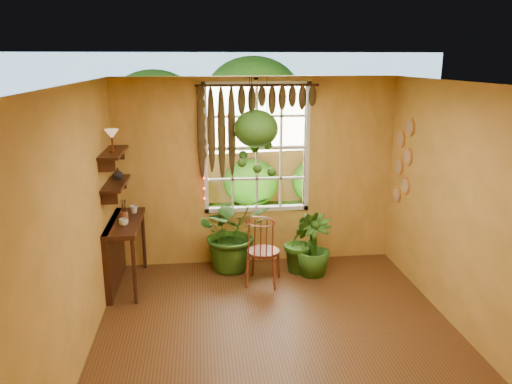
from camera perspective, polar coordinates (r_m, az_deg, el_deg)
The scene contains 23 objects.
floor at distance 5.58m, azimuth 2.82°, elevation -16.65°, with size 4.50×4.50×0.00m, color brown.
ceiling at distance 4.76m, azimuth 3.24°, elevation 12.23°, with size 4.50×4.50×0.00m, color white.
wall_back at distance 7.16m, azimuth 0.10°, elevation 2.25°, with size 4.00×4.00×0.00m, color #E8AB4F.
wall_left at distance 5.09m, azimuth -19.84°, elevation -3.97°, with size 4.50×4.50×0.00m, color #E8AB4F.
wall_right at distance 5.68m, azimuth 23.36°, elevation -2.40°, with size 4.50×4.50×0.00m, color #E8AB4F.
window at distance 7.12m, azimuth 0.07°, elevation 5.05°, with size 1.52×0.10×1.86m.
valance_vine at distance 6.92m, azimuth -0.52°, elevation 9.58°, with size 1.70×0.12×1.10m.
string_lights at distance 6.98m, azimuth -6.08°, elevation 5.18°, with size 0.03×0.03×1.54m, color #FF2633, non-canonical shape.
wall_plates at distance 7.18m, azimuth 16.46°, elevation 3.30°, with size 0.04×0.32×1.10m, color #F7ECCA, non-canonical shape.
counter_ledge at distance 6.82m, azimuth -15.51°, elevation -5.99°, with size 0.40×1.20×0.90m.
shelf_lower at distance 6.56m, azimuth -15.73°, elevation 0.95°, with size 0.25×0.90×0.04m, color #3B1A10.
shelf_upper at distance 6.48m, azimuth -15.97°, elevation 4.38°, with size 0.25×0.90×0.04m, color #3B1A10.
backyard at distance 11.73m, azimuth -1.31°, elevation 6.90°, with size 14.00×10.00×12.00m.
windsor_chair at distance 6.69m, azimuth 0.78°, elevation -7.85°, with size 0.54×0.55×1.14m.
potted_plant_left at distance 7.08m, azimuth -2.64°, elevation -4.51°, with size 1.02×0.88×1.13m, color #1E4913.
potted_plant_mid at distance 7.04m, azimuth 5.29°, elevation -5.63°, with size 0.50×0.41×0.92m, color #1E4913.
potted_plant_right at distance 6.97m, azimuth 6.54°, elevation -6.07°, with size 0.49×0.49×0.87m, color #1E4913.
hanging_basket at distance 6.72m, azimuth 0.01°, elevation 6.56°, with size 0.59×0.59×1.33m.
cup_a at distance 6.48m, azimuth -14.89°, elevation -3.35°, with size 0.12×0.12×0.09m, color silver.
cup_b at distance 6.96m, azimuth -13.80°, elevation -1.95°, with size 0.11×0.11×0.10m, color beige.
brush_jar at distance 6.64m, azimuth -14.87°, elevation -2.03°, with size 0.10×0.10×0.36m.
shelf_vase at distance 6.70m, azimuth -15.52°, elevation 2.05°, with size 0.14×0.14×0.15m, color #B2AD99.
tiffany_lamp at distance 6.33m, azimuth -16.16°, elevation 6.23°, with size 0.17×0.17×0.29m.
Camera 1 is at (-0.79, -4.69, 2.92)m, focal length 35.00 mm.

